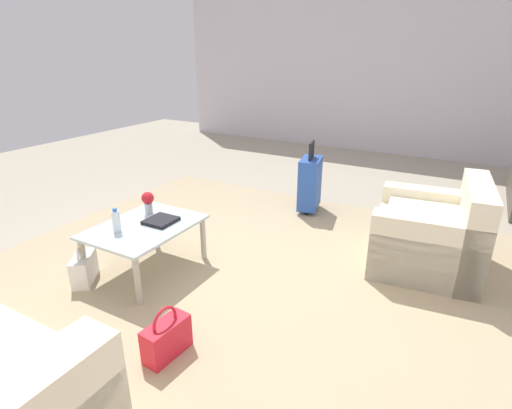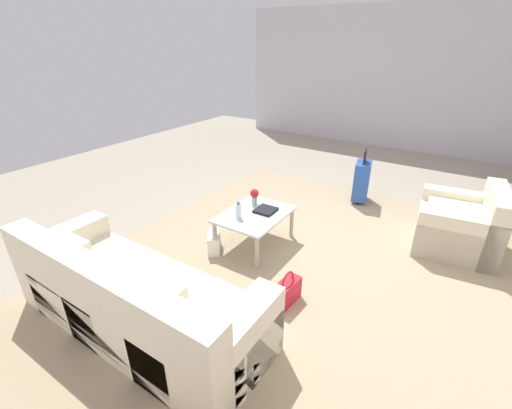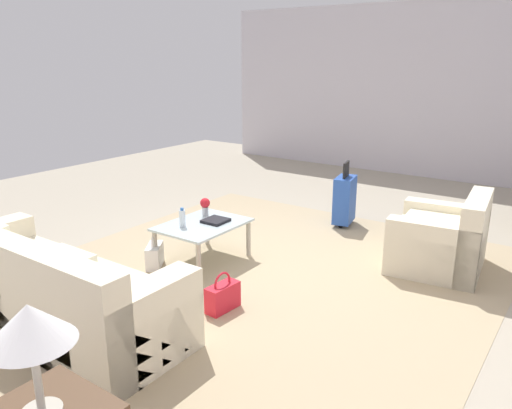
# 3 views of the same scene
# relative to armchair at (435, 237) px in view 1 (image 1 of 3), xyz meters

# --- Properties ---
(ground_plane) EXTENTS (12.00, 12.00, 0.00)m
(ground_plane) POSITION_rel_armchair_xyz_m (0.91, -1.67, -0.29)
(ground_plane) COLOR #A89E89
(wall_left) EXTENTS (0.12, 8.00, 3.10)m
(wall_left) POSITION_rel_armchair_xyz_m (-4.15, -1.67, 1.26)
(wall_left) COLOR silver
(wall_left) RESTS_ON ground
(area_rug) EXTENTS (5.20, 4.40, 0.01)m
(area_rug) POSITION_rel_armchair_xyz_m (1.51, -1.47, -0.29)
(area_rug) COLOR tan
(area_rug) RESTS_ON ground
(armchair) EXTENTS (1.06, 0.98, 0.81)m
(armchair) POSITION_rel_armchair_xyz_m (0.00, 0.00, 0.00)
(armchair) COLOR beige
(armchair) RESTS_ON ground
(coffee_table) EXTENTS (0.93, 0.70, 0.43)m
(coffee_table) POSITION_rel_armchair_xyz_m (1.31, -2.17, 0.09)
(coffee_table) COLOR silver
(coffee_table) RESTS_ON ground
(water_bottle) EXTENTS (0.06, 0.06, 0.20)m
(water_bottle) POSITION_rel_armchair_xyz_m (1.51, -2.27, 0.24)
(water_bottle) COLOR silver
(water_bottle) RESTS_ON coffee_table
(coffee_table_book) EXTENTS (0.25, 0.24, 0.03)m
(coffee_table_book) POSITION_rel_armchair_xyz_m (1.19, -2.09, 0.16)
(coffee_table_book) COLOR black
(coffee_table_book) RESTS_ON coffee_table
(flower_vase) EXTENTS (0.11, 0.11, 0.21)m
(flower_vase) POSITION_rel_armchair_xyz_m (1.09, -2.32, 0.27)
(flower_vase) COLOR #B2B7BC
(flower_vase) RESTS_ON coffee_table
(suitcase_blue) EXTENTS (0.44, 0.30, 0.85)m
(suitcase_blue) POSITION_rel_armchair_xyz_m (-0.69, -1.47, 0.07)
(suitcase_blue) COLOR #2851AD
(suitcase_blue) RESTS_ON ground
(handbag_red) EXTENTS (0.33, 0.17, 0.36)m
(handbag_red) POSITION_rel_armchair_xyz_m (2.04, -1.31, -0.16)
(handbag_red) COLOR red
(handbag_red) RESTS_ON ground
(handbag_white) EXTENTS (0.34, 0.30, 0.36)m
(handbag_white) POSITION_rel_armchair_xyz_m (1.71, -2.50, -0.16)
(handbag_white) COLOR white
(handbag_white) RESTS_ON ground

